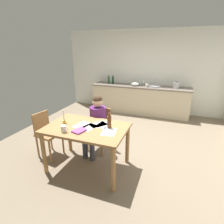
{
  "coord_description": "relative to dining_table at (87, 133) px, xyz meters",
  "views": [
    {
      "loc": [
        1.1,
        -3.36,
        2.04
      ],
      "look_at": [
        -0.04,
        -0.26,
        0.85
      ],
      "focal_mm": 28.65,
      "sensor_mm": 36.0,
      "label": 1
    }
  ],
  "objects": [
    {
      "name": "wall_back",
      "position": [
        0.24,
        3.56,
        0.62
      ],
      "size": [
        5.2,
        0.12,
        2.6
      ],
      "primitive_type": "cube",
      "color": "silver",
      "rests_on": "ground"
    },
    {
      "name": "book_magazine",
      "position": [
        -0.02,
        -0.19,
        0.13
      ],
      "size": [
        0.21,
        0.24,
        0.02
      ],
      "primitive_type": "cube",
      "rotation": [
        0.0,
        0.0,
        -0.26
      ],
      "color": "#94479F",
      "rests_on": "dining_table"
    },
    {
      "name": "wine_glass_back_left",
      "position": [
        0.1,
        3.35,
        0.33
      ],
      "size": [
        0.07,
        0.07,
        0.15
      ],
      "color": "silver",
      "rests_on": "kitchen_counter"
    },
    {
      "name": "wine_glass_near_sink",
      "position": [
        0.3,
        3.35,
        0.33
      ],
      "size": [
        0.07,
        0.07,
        0.15
      ],
      "color": "silver",
      "rests_on": "kitchen_counter"
    },
    {
      "name": "bottle_oil",
      "position": [
        -0.84,
        3.2,
        0.34
      ],
      "size": [
        0.07,
        0.07,
        0.28
      ],
      "color": "#194C23",
      "rests_on": "kitchen_counter"
    },
    {
      "name": "candlestick",
      "position": [
        -0.44,
        0.02,
        0.18
      ],
      "size": [
        0.06,
        0.06,
        0.25
      ],
      "color": "gold",
      "rests_on": "dining_table"
    },
    {
      "name": "paper_receipt",
      "position": [
        0.42,
        -0.04,
        0.11
      ],
      "size": [
        0.26,
        0.33,
        0.0
      ],
      "primitive_type": "cube",
      "rotation": [
        0.0,
        0.0,
        0.16
      ],
      "color": "white",
      "rests_on": "dining_table"
    },
    {
      "name": "sink_unit",
      "position": [
        0.7,
        3.2,
        0.24
      ],
      "size": [
        0.36,
        0.36,
        0.24
      ],
      "color": "#B2B7BC",
      "rests_on": "kitchen_counter"
    },
    {
      "name": "dining_table",
      "position": [
        0.0,
        0.0,
        0.0
      ],
      "size": [
        1.35,
        0.89,
        0.8
      ],
      "color": "#9E7042",
      "rests_on": "ground"
    },
    {
      "name": "wine_bottle_on_table",
      "position": [
        0.37,
        0.1,
        0.22
      ],
      "size": [
        0.07,
        0.07,
        0.26
      ],
      "color": "#593319",
      "rests_on": "dining_table"
    },
    {
      "name": "ground_plane",
      "position": [
        0.24,
        0.96,
        -0.7
      ],
      "size": [
        5.2,
        5.2,
        0.04
      ],
      "primitive_type": "cube",
      "color": "#7A6B56"
    },
    {
      "name": "mixing_bowl",
      "position": [
        0.09,
        3.15,
        0.27
      ],
      "size": [
        0.23,
        0.23,
        0.11
      ],
      "primitive_type": "ellipsoid",
      "color": "white",
      "rests_on": "kitchen_counter"
    },
    {
      "name": "paper_notice",
      "position": [
        -0.1,
        0.05,
        0.11
      ],
      "size": [
        0.26,
        0.33,
        0.0
      ],
      "primitive_type": "cube",
      "rotation": [
        0.0,
        0.0,
        -0.18
      ],
      "color": "white",
      "rests_on": "dining_table"
    },
    {
      "name": "stovetop_kettle",
      "position": [
        1.32,
        3.2,
        0.32
      ],
      "size": [
        0.18,
        0.18,
        0.22
      ],
      "color": "#B7BABF",
      "rests_on": "kitchen_counter"
    },
    {
      "name": "chair_at_table",
      "position": [
        -0.06,
        0.68,
        -0.18
      ],
      "size": [
        0.44,
        0.44,
        0.88
      ],
      "color": "#9E7042",
      "rests_on": "ground"
    },
    {
      "name": "teacup_on_counter",
      "position": [
        0.47,
        3.05,
        0.27
      ],
      "size": [
        0.11,
        0.07,
        0.1
      ],
      "color": "white",
      "rests_on": "kitchen_counter"
    },
    {
      "name": "coffee_mug",
      "position": [
        -0.24,
        -0.29,
        0.17
      ],
      "size": [
        0.12,
        0.08,
        0.11
      ],
      "color": "white",
      "rests_on": "dining_table"
    },
    {
      "name": "wine_glass_by_kettle",
      "position": [
        0.19,
        3.35,
        0.33
      ],
      "size": [
        0.07,
        0.07,
        0.15
      ],
      "color": "silver",
      "rests_on": "kitchen_counter"
    },
    {
      "name": "bottle_vinegar",
      "position": [
        -0.71,
        3.27,
        0.34
      ],
      "size": [
        0.06,
        0.06,
        0.28
      ],
      "color": "black",
      "rests_on": "kitchen_counter"
    },
    {
      "name": "kitchen_counter",
      "position": [
        0.24,
        3.2,
        -0.23
      ],
      "size": [
        3.12,
        0.64,
        0.9
      ],
      "color": "beige",
      "rests_on": "ground"
    },
    {
      "name": "paper_bill",
      "position": [
        0.23,
        0.18,
        0.11
      ],
      "size": [
        0.25,
        0.32,
        0.0
      ],
      "primitive_type": "cube",
      "rotation": [
        0.0,
        0.0,
        -0.15
      ],
      "color": "white",
      "rests_on": "dining_table"
    },
    {
      "name": "chair_side_empty",
      "position": [
        -0.94,
        0.1,
        -0.19
      ],
      "size": [
        0.46,
        0.46,
        0.88
      ],
      "color": "#9E7042",
      "rests_on": "ground"
    },
    {
      "name": "paper_letter",
      "position": [
        0.05,
        0.0,
        0.11
      ],
      "size": [
        0.29,
        0.34,
        0.0
      ],
      "primitive_type": "cube",
      "rotation": [
        0.0,
        0.0,
        -0.29
      ],
      "color": "white",
      "rests_on": "dining_table"
    },
    {
      "name": "person_seated",
      "position": [
        -0.07,
        0.54,
        -0.0
      ],
      "size": [
        0.36,
        0.61,
        1.19
      ],
      "color": "#592666",
      "rests_on": "ground"
    },
    {
      "name": "paper_envelope",
      "position": [
        0.15,
        0.16,
        0.11
      ],
      "size": [
        0.34,
        0.36,
        0.0
      ],
      "primitive_type": "cube",
      "rotation": [
        0.0,
        0.0,
        -0.62
      ],
      "color": "white",
      "rests_on": "dining_table"
    }
  ]
}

